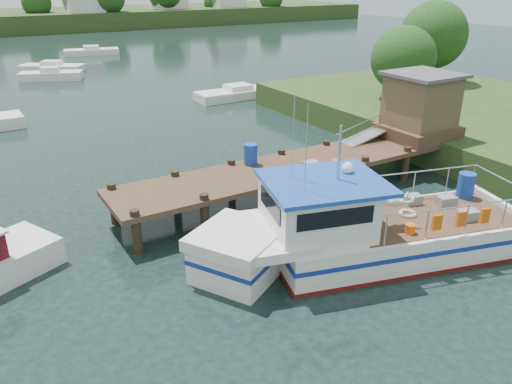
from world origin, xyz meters
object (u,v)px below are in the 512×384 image
lobster_boat (356,232)px  moored_b (51,75)px  moored_far (92,51)px  moored_c (238,93)px  moored_d (52,68)px  dock (380,128)px

lobster_boat → moored_b: size_ratio=2.02×
lobster_boat → moored_b: bearing=109.3°
moored_far → moored_c: moored_far is taller
lobster_boat → moored_far: size_ratio=1.74×
moored_far → moored_b: moored_b is taller
moored_far → moored_d: size_ratio=1.07×
moored_c → moored_d: moored_c is taller
moored_c → moored_d: (-9.83, 19.48, -0.00)m
moored_c → moored_d: 21.82m
moored_far → moored_c: 29.07m
moored_d → moored_b: bearing=-125.9°
lobster_boat → moored_d: 42.03m
moored_b → moored_d: 4.73m
moored_b → moored_d: size_ratio=0.92×
dock → moored_d: bearing=101.7°
dock → moored_b: dock is taller
lobster_boat → moored_far: lobster_boat is taller
lobster_boat → moored_b: (-2.48, 37.37, -0.56)m
moored_far → moored_c: bearing=-85.9°
moored_c → moored_b: bearing=136.3°
moored_b → moored_c: size_ratio=0.85×
lobster_boat → moored_c: bearing=85.3°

